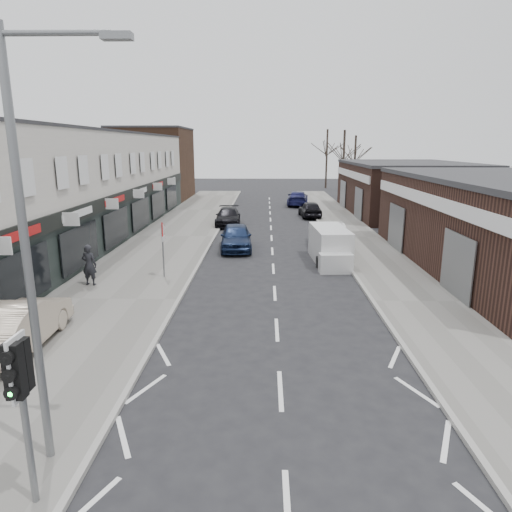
# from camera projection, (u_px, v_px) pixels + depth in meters

# --- Properties ---
(ground) EXTENTS (160.00, 160.00, 0.00)m
(ground) POSITION_uv_depth(u_px,v_px,m) (283.00, 438.00, 9.86)
(ground) COLOR black
(ground) RESTS_ON ground
(pavement_left) EXTENTS (5.50, 64.00, 0.12)m
(pavement_left) POSITION_uv_depth(u_px,v_px,m) (174.00, 237.00, 31.36)
(pavement_left) COLOR slate
(pavement_left) RESTS_ON ground
(pavement_right) EXTENTS (3.50, 64.00, 0.12)m
(pavement_right) POSITION_uv_depth(u_px,v_px,m) (356.00, 238.00, 31.10)
(pavement_right) COLOR slate
(pavement_right) RESTS_ON ground
(shop_terrace_left) EXTENTS (8.00, 41.00, 7.10)m
(shop_terrace_left) POSITION_uv_depth(u_px,v_px,m) (55.00, 189.00, 28.25)
(shop_terrace_left) COLOR beige
(shop_terrace_left) RESTS_ON ground
(brick_block_far) EXTENTS (8.00, 10.00, 8.00)m
(brick_block_far) POSITION_uv_depth(u_px,v_px,m) (153.00, 165.00, 52.92)
(brick_block_far) COLOR #492E1F
(brick_block_far) RESTS_ON ground
(right_unit_far) EXTENTS (10.00, 16.00, 4.50)m
(right_unit_far) POSITION_uv_depth(u_px,v_px,m) (405.00, 189.00, 42.10)
(right_unit_far) COLOR #361F18
(right_unit_far) RESTS_ON ground
(tree_far_a) EXTENTS (3.60, 3.60, 8.00)m
(tree_far_a) POSITION_uv_depth(u_px,v_px,m) (342.00, 197.00, 56.31)
(tree_far_a) COLOR #382D26
(tree_far_a) RESTS_ON ground
(tree_far_b) EXTENTS (3.60, 3.60, 7.50)m
(tree_far_b) POSITION_uv_depth(u_px,v_px,m) (353.00, 192.00, 62.08)
(tree_far_b) COLOR #382D26
(tree_far_b) RESTS_ON ground
(tree_far_c) EXTENTS (3.60, 3.60, 8.50)m
(tree_far_c) POSITION_uv_depth(u_px,v_px,m) (326.00, 188.00, 67.98)
(tree_far_c) COLOR #382D26
(tree_far_c) RESTS_ON ground
(traffic_light) EXTENTS (0.28, 0.60, 3.10)m
(traffic_light) POSITION_uv_depth(u_px,v_px,m) (20.00, 382.00, 7.43)
(traffic_light) COLOR slate
(traffic_light) RESTS_ON pavement_left
(street_lamp) EXTENTS (2.23, 0.22, 8.00)m
(street_lamp) POSITION_uv_depth(u_px,v_px,m) (34.00, 235.00, 8.09)
(street_lamp) COLOR slate
(street_lamp) RESTS_ON pavement_left
(warning_sign) EXTENTS (0.12, 0.80, 2.70)m
(warning_sign) POSITION_uv_depth(u_px,v_px,m) (163.00, 234.00, 21.11)
(warning_sign) COLOR slate
(warning_sign) RESTS_ON pavement_left
(white_van) EXTENTS (1.94, 4.87, 1.86)m
(white_van) POSITION_uv_depth(u_px,v_px,m) (330.00, 246.00, 24.64)
(white_van) COLOR silver
(white_van) RESTS_ON ground
(sedan_on_pavement) EXTENTS (1.78, 4.64, 1.51)m
(sedan_on_pavement) POSITION_uv_depth(u_px,v_px,m) (19.00, 323.00, 13.94)
(sedan_on_pavement) COLOR #BBAB96
(sedan_on_pavement) RESTS_ON pavement_left
(pedestrian) EXTENTS (0.73, 0.54, 1.84)m
(pedestrian) POSITION_uv_depth(u_px,v_px,m) (89.00, 265.00, 20.13)
(pedestrian) COLOR black
(pedestrian) RESTS_ON pavement_left
(parked_car_left_a) EXTENTS (2.11, 4.66, 1.55)m
(parked_car_left_a) POSITION_uv_depth(u_px,v_px,m) (236.00, 237.00, 27.63)
(parked_car_left_a) COLOR #152344
(parked_car_left_a) RESTS_ON ground
(parked_car_left_b) EXTENTS (2.08, 4.75, 1.36)m
(parked_car_left_b) POSITION_uv_depth(u_px,v_px,m) (228.00, 217.00, 36.12)
(parked_car_left_b) COLOR black
(parked_car_left_b) RESTS_ON ground
(parked_car_right_a) EXTENTS (1.84, 4.89, 1.60)m
(parked_car_right_a) POSITION_uv_depth(u_px,v_px,m) (328.00, 234.00, 28.44)
(parked_car_right_a) COLOR silver
(parked_car_right_a) RESTS_ON ground
(parked_car_right_b) EXTENTS (1.93, 4.28, 1.43)m
(parked_car_right_b) POSITION_uv_depth(u_px,v_px,m) (310.00, 209.00, 40.16)
(parked_car_right_b) COLOR black
(parked_car_right_b) RESTS_ON ground
(parked_car_right_c) EXTENTS (2.59, 5.35, 1.50)m
(parked_car_right_c) POSITION_uv_depth(u_px,v_px,m) (298.00, 198.00, 48.12)
(parked_car_right_c) COLOR #161845
(parked_car_right_c) RESTS_ON ground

